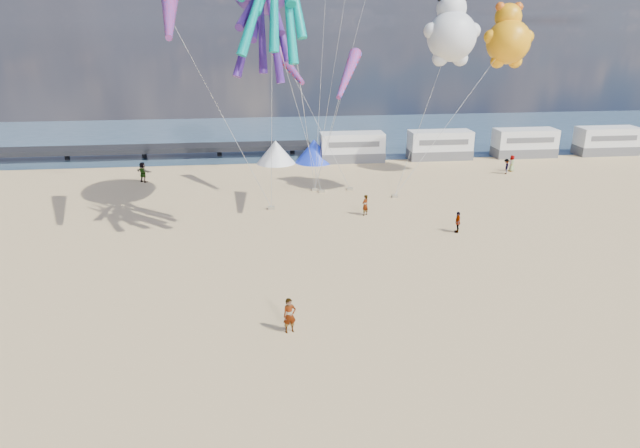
{
  "coord_description": "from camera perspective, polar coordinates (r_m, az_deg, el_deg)",
  "views": [
    {
      "loc": [
        -4.22,
        -18.14,
        13.98
      ],
      "look_at": [
        -1.38,
        6.0,
        5.29
      ],
      "focal_mm": 32.0,
      "sensor_mm": 36.0,
      "label": 1
    }
  ],
  "objects": [
    {
      "name": "motorhome_1",
      "position": [
        62.65,
        11.89,
        7.75
      ],
      "size": [
        6.6,
        2.5,
        3.0
      ],
      "primitive_type": "cube",
      "color": "silver",
      "rests_on": "ground"
    },
    {
      "name": "sandbag_b",
      "position": [
        49.25,
        0.15,
        3.3
      ],
      "size": [
        0.5,
        0.35,
        0.22
      ],
      "primitive_type": "cube",
      "color": "gray",
      "rests_on": "ground"
    },
    {
      "name": "tent_white",
      "position": [
        59.57,
        -4.45,
        7.21
      ],
      "size": [
        4.0,
        4.0,
        2.4
      ],
      "primitive_type": "cone",
      "color": "white",
      "rests_on": "ground"
    },
    {
      "name": "kite_teddy_orange",
      "position": [
        54.02,
        18.31,
        16.92
      ],
      "size": [
        5.04,
        4.81,
        6.45
      ],
      "primitive_type": null,
      "rotation": [
        0.0,
        0.0,
        -0.12
      ],
      "color": "#FF9E0E"
    },
    {
      "name": "windsock_right",
      "position": [
        40.38,
        2.77,
        14.7
      ],
      "size": [
        2.92,
        5.33,
        5.41
      ],
      "primitive_type": null,
      "rotation": [
        0.0,
        0.0,
        -0.4
      ],
      "color": "red"
    },
    {
      "name": "windsock_mid",
      "position": [
        46.49,
        -3.15,
        15.48
      ],
      "size": [
        2.87,
        5.13,
        5.13
      ],
      "primitive_type": null,
      "rotation": [
        0.0,
        0.0,
        0.39
      ],
      "color": "red"
    },
    {
      "name": "beachgoer_4",
      "position": [
        54.74,
        -17.29,
        4.97
      ],
      "size": [
        1.15,
        1.0,
        1.86
      ],
      "primitive_type": "imported",
      "rotation": [
        0.0,
        0.0,
        2.52
      ],
      "color": "#7F6659",
      "rests_on": "ground"
    },
    {
      "name": "water",
      "position": [
        74.58,
        -3.39,
        8.84
      ],
      "size": [
        120.0,
        120.0,
        0.0
      ],
      "primitive_type": "plane",
      "color": "#354F65",
      "rests_on": "ground"
    },
    {
      "name": "sandbag_e",
      "position": [
        49.79,
        -0.53,
        3.48
      ],
      "size": [
        0.5,
        0.35,
        0.22
      ],
      "primitive_type": "cube",
      "color": "gray",
      "rests_on": "ground"
    },
    {
      "name": "kite_panda",
      "position": [
        45.79,
        13.04,
        17.82
      ],
      "size": [
        5.65,
        5.49,
        6.29
      ],
      "primitive_type": null,
      "rotation": [
        0.0,
        0.0,
        0.36
      ],
      "color": "silver"
    },
    {
      "name": "ground",
      "position": [
        23.29,
        5.35,
        -17.33
      ],
      "size": [
        120.0,
        120.0,
        0.0
      ],
      "primitive_type": "plane",
      "color": "#D7B57C",
      "rests_on": "ground"
    },
    {
      "name": "beachgoer_3",
      "position": [
        40.81,
        13.6,
        0.19
      ],
      "size": [
        0.79,
        1.09,
        1.52
      ],
      "primitive_type": "imported",
      "rotation": [
        0.0,
        0.0,
        4.47
      ],
      "color": "#7F6659",
      "rests_on": "ground"
    },
    {
      "name": "motorhome_0",
      "position": [
        60.34,
        3.22,
        7.69
      ],
      "size": [
        6.6,
        2.5,
        3.0
      ],
      "primitive_type": "cube",
      "color": "silver",
      "rests_on": "ground"
    },
    {
      "name": "pier",
      "position": [
        67.79,
        -27.28,
        6.44
      ],
      "size": [
        60.0,
        3.0,
        0.5
      ],
      "primitive_type": "cube",
      "color": "black",
      "rests_on": "ground"
    },
    {
      "name": "sandbag_c",
      "position": [
        48.21,
        7.49,
        2.77
      ],
      "size": [
        0.5,
        0.35,
        0.22
      ],
      "primitive_type": "cube",
      "color": "gray",
      "rests_on": "ground"
    },
    {
      "name": "beachgoer_5",
      "position": [
        43.34,
        4.54,
        1.9
      ],
      "size": [
        1.46,
        1.31,
        1.61
      ],
      "primitive_type": "imported",
      "rotation": [
        0.0,
        0.0,
        3.82
      ],
      "color": "#7F6659",
      "rests_on": "ground"
    },
    {
      "name": "sandbag_d",
      "position": [
        49.98,
        3.0,
        3.52
      ],
      "size": [
        0.5,
        0.35,
        0.22
      ],
      "primitive_type": "cube",
      "color": "gray",
      "rests_on": "ground"
    },
    {
      "name": "windsock_left",
      "position": [
        37.73,
        -14.84,
        19.45
      ],
      "size": [
        1.7,
        6.85,
        6.77
      ],
      "primitive_type": null,
      "rotation": [
        0.0,
        0.0,
        0.09
      ],
      "color": "red"
    },
    {
      "name": "tent_blue",
      "position": [
        59.86,
        -0.6,
        7.33
      ],
      "size": [
        4.0,
        4.0,
        2.4
      ],
      "primitive_type": "cone",
      "color": "#1933CC",
      "rests_on": "ground"
    },
    {
      "name": "beachgoer_2",
      "position": [
        58.03,
        18.12,
        5.49
      ],
      "size": [
        0.82,
        0.89,
        1.48
      ],
      "primitive_type": "imported",
      "rotation": [
        0.0,
        0.0,
        4.25
      ],
      "color": "#7F6659",
      "rests_on": "ground"
    },
    {
      "name": "sandbag_a",
      "position": [
        44.97,
        -4.89,
        1.62
      ],
      "size": [
        0.5,
        0.35,
        0.22
      ],
      "primitive_type": "cube",
      "color": "gray",
      "rests_on": "ground"
    },
    {
      "name": "standing_person",
      "position": [
        27.25,
        -3.06,
        -9.12
      ],
      "size": [
        0.72,
        0.56,
        1.74
      ],
      "primitive_type": "imported",
      "rotation": [
        0.0,
        0.0,
        0.26
      ],
      "color": "tan",
      "rests_on": "ground"
    },
    {
      "name": "beachgoer_0",
      "position": [
        59.25,
        18.64,
        5.77
      ],
      "size": [
        0.69,
        0.65,
        1.59
      ],
      "primitive_type": "imported",
      "rotation": [
        0.0,
        0.0,
        3.76
      ],
      "color": "#7F6659",
      "rests_on": "ground"
    },
    {
      "name": "motorhome_3",
      "position": [
        70.96,
        26.74,
        7.45
      ],
      "size": [
        6.6,
        2.5,
        3.0
      ],
      "primitive_type": "cube",
      "color": "silver",
      "rests_on": "ground"
    },
    {
      "name": "motorhome_2",
      "position": [
        66.26,
        19.78,
        7.65
      ],
      "size": [
        6.6,
        2.5,
        3.0
      ],
      "primitive_type": "cube",
      "color": "silver",
      "rests_on": "ground"
    }
  ]
}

